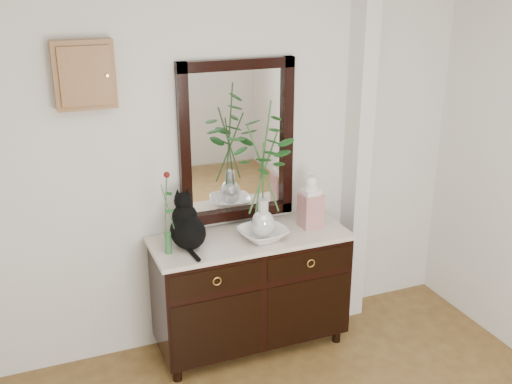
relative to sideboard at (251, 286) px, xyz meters
name	(u,v)px	position (x,y,z in m)	size (l,w,h in m)	color
wall_back	(223,156)	(-0.10, 0.25, 0.88)	(3.60, 0.04, 2.70)	silver
pilaster	(358,144)	(0.90, 0.17, 0.88)	(0.12, 0.20, 2.70)	silver
sideboard	(251,286)	(0.00, 0.00, 0.00)	(1.33, 0.52, 0.82)	black
wall_mirror	(237,142)	(0.00, 0.24, 0.97)	(0.80, 0.06, 1.10)	black
key_cabinet	(84,75)	(-0.95, 0.21, 1.48)	(0.35, 0.10, 0.40)	brown
cat	(187,221)	(-0.43, 0.00, 0.56)	(0.25, 0.31, 0.36)	black
lotus_bowl	(263,234)	(0.06, -0.07, 0.41)	(0.31, 0.31, 0.08)	white
vase_branches	(263,170)	(0.06, -0.07, 0.86)	(0.44, 0.44, 0.92)	silver
bud_vase_rose	(166,213)	(-0.57, -0.05, 0.65)	(0.07, 0.07, 0.55)	#2C6934
ginger_jar	(311,201)	(0.45, 0.01, 0.56)	(0.14, 0.14, 0.38)	white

